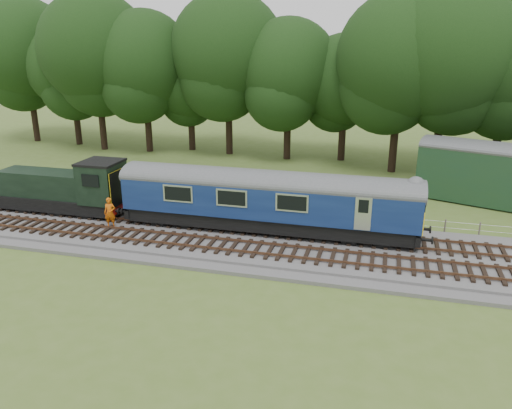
# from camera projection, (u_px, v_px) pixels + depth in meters

# --- Properties ---
(ground) EXTENTS (120.00, 120.00, 0.00)m
(ground) POSITION_uv_depth(u_px,v_px,m) (209.00, 239.00, 30.50)
(ground) COLOR #4F6926
(ground) RESTS_ON ground
(ballast) EXTENTS (70.00, 7.00, 0.35)m
(ballast) POSITION_uv_depth(u_px,v_px,m) (209.00, 236.00, 30.45)
(ballast) COLOR #4C4C4F
(ballast) RESTS_ON ground
(track_north) EXTENTS (67.20, 2.40, 0.21)m
(track_north) POSITION_uv_depth(u_px,v_px,m) (216.00, 225.00, 31.66)
(track_north) COLOR black
(track_north) RESTS_ON ballast
(track_south) EXTENTS (67.20, 2.40, 0.21)m
(track_south) POSITION_uv_depth(u_px,v_px,m) (199.00, 243.00, 28.90)
(track_south) COLOR black
(track_south) RESTS_ON ballast
(fence) EXTENTS (64.00, 0.12, 1.00)m
(fence) POSITION_uv_depth(u_px,v_px,m) (231.00, 215.00, 34.63)
(fence) COLOR #6B6054
(fence) RESTS_ON ground
(tree_line) EXTENTS (70.00, 8.00, 18.00)m
(tree_line) POSITION_uv_depth(u_px,v_px,m) (283.00, 159.00, 50.68)
(tree_line) COLOR black
(tree_line) RESTS_ON ground
(dmu_railcar) EXTENTS (18.05, 2.86, 3.88)m
(dmu_railcar) POSITION_uv_depth(u_px,v_px,m) (267.00, 196.00, 30.16)
(dmu_railcar) COLOR black
(dmu_railcar) RESTS_ON ground
(shunter_loco) EXTENTS (8.91, 2.60, 3.38)m
(shunter_loco) POSITION_uv_depth(u_px,v_px,m) (67.00, 189.00, 33.74)
(shunter_loco) COLOR black
(shunter_loco) RESTS_ON ground
(worker) EXTENTS (0.80, 0.63, 1.93)m
(worker) POSITION_uv_depth(u_px,v_px,m) (110.00, 213.00, 31.17)
(worker) COLOR #DB5C0B
(worker) RESTS_ON ballast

